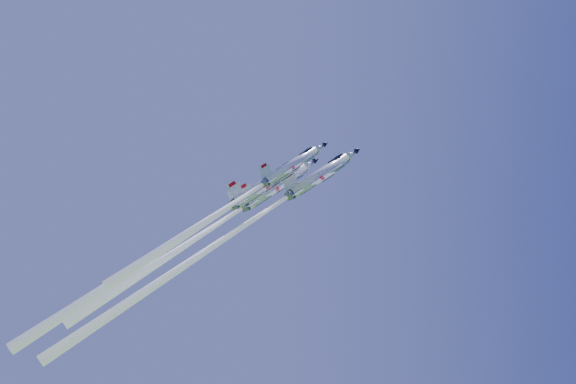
{
  "coord_description": "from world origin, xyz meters",
  "views": [
    {
      "loc": [
        -8.47,
        -108.03,
        56.15
      ],
      "look_at": [
        0.0,
        0.0,
        86.09
      ],
      "focal_mm": 40.0,
      "sensor_mm": 36.0,
      "label": 1
    }
  ],
  "objects": [
    {
      "name": "jet_right",
      "position": [
        -9.8,
        -9.15,
        81.26
      ],
      "size": [
        31.36,
        13.07,
        29.42
      ],
      "rotation": [
        0.65,
        0.19,
        -1.24
      ],
      "color": "white"
    },
    {
      "name": "jet_left",
      "position": [
        -13.74,
        4.12,
        80.01
      ],
      "size": [
        39.58,
        16.56,
        36.95
      ],
      "rotation": [
        0.65,
        0.19,
        -1.24
      ],
      "color": "white"
    },
    {
      "name": "jet_slot",
      "position": [
        -17.44,
        -5.23,
        76.64
      ],
      "size": [
        41.19,
        17.07,
        38.88
      ],
      "rotation": [
        0.65,
        0.19,
        -1.24
      ],
      "color": "white"
    },
    {
      "name": "jet_lead",
      "position": [
        -10.64,
        -1.13,
        77.52
      ],
      "size": [
        46.58,
        19.1,
        44.5
      ],
      "rotation": [
        0.65,
        0.19,
        -1.24
      ],
      "color": "white"
    }
  ]
}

